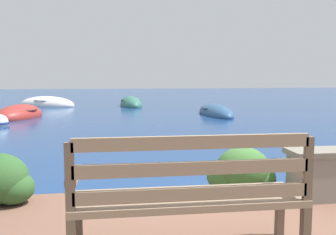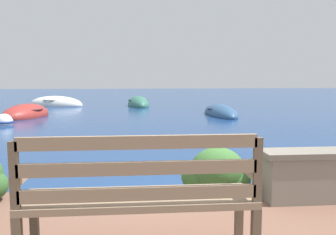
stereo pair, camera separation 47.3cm
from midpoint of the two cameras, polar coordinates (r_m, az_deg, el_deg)
ground_plane at (r=4.61m, az=7.18°, el=-13.14°), size 80.00×80.00×0.00m
park_bench at (r=2.72m, az=0.69°, el=-11.45°), size 1.69×0.48×0.93m
hedge_clump_left at (r=4.30m, az=10.56°, el=-8.42°), size 0.77×0.55×0.52m
rowboat_nearest at (r=14.78m, az=-20.00°, el=0.35°), size 1.87×2.74×0.86m
rowboat_mid at (r=14.77m, az=8.91°, el=0.60°), size 1.13×3.23×0.74m
rowboat_far at (r=18.99m, az=-3.81°, el=1.98°), size 1.35×2.77×0.89m
rowboat_outer at (r=19.89m, az=-16.05°, el=1.95°), size 3.37×2.59×0.87m
mooring_buoy at (r=12.67m, az=-22.72°, el=-0.64°), size 0.58×0.58×0.52m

